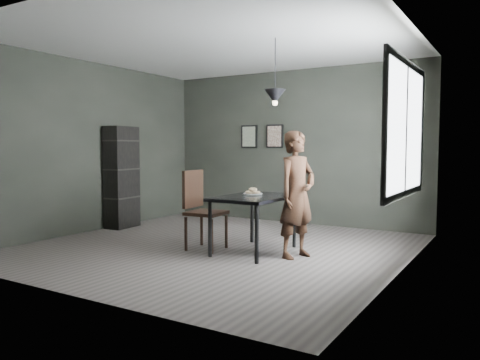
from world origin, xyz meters
The scene contains 13 objects.
ground centered at (0.00, 0.00, 0.00)m, with size 5.00×5.00×0.00m, color #3C3633.
back_wall centered at (0.00, 2.50, 1.40)m, with size 5.00×0.10×2.80m, color black.
ceiling centered at (0.00, 0.00, 2.80)m, with size 5.00×5.00×0.02m.
window_assembly centered at (2.47, 0.20, 1.60)m, with size 0.04×1.96×1.56m.
cafe_table centered at (0.60, 0.00, 0.67)m, with size 0.80×1.20×0.75m.
white_plate centered at (0.51, 0.12, 0.76)m, with size 0.23×0.23×0.01m, color white.
donut_pile centered at (0.51, 0.12, 0.80)m, with size 0.21×0.16×0.09m.
woman centered at (1.21, 0.02, 0.80)m, with size 0.58×0.38×1.60m, color black.
wood_chair centered at (-0.13, -0.21, 0.61)m, with size 0.50×0.50×1.08m.
shelf_unit centered at (-2.32, 0.50, 0.88)m, with size 0.33×0.58×1.75m, color black.
pendant_lamp centered at (0.85, 0.10, 2.05)m, with size 0.28×0.28×0.86m.
framed_print_left centered at (-0.90, 2.47, 1.60)m, with size 0.34×0.04×0.44m.
framed_print_right centered at (-0.35, 2.47, 1.60)m, with size 0.34×0.04×0.44m.
Camera 1 is at (3.62, -5.37, 1.39)m, focal length 35.00 mm.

